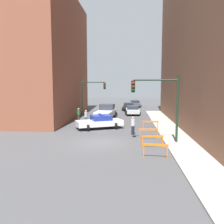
# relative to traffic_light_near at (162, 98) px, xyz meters

# --- Properties ---
(ground_plane) EXTENTS (120.00, 120.00, 0.00)m
(ground_plane) POSITION_rel_traffic_light_near_xyz_m (-4.73, -0.11, -3.53)
(ground_plane) COLOR #424244
(sidewalk_right) EXTENTS (2.40, 44.00, 0.12)m
(sidewalk_right) POSITION_rel_traffic_light_near_xyz_m (1.47, -0.11, -3.47)
(sidewalk_right) COLOR #9E998E
(sidewalk_right) RESTS_ON ground_plane
(building_corner_left) EXTENTS (14.00, 20.00, 16.22)m
(building_corner_left) POSITION_rel_traffic_light_near_xyz_m (-16.73, 13.89, 4.58)
(building_corner_left) COLOR brown
(building_corner_left) RESTS_ON ground_plane
(traffic_light_near) EXTENTS (3.64, 0.35, 5.20)m
(traffic_light_near) POSITION_rel_traffic_light_near_xyz_m (0.00, 0.00, 0.00)
(traffic_light_near) COLOR black
(traffic_light_near) RESTS_ON sidewalk_right
(traffic_light_far) EXTENTS (3.44, 0.35, 5.20)m
(traffic_light_far) POSITION_rel_traffic_light_near_xyz_m (-8.03, 15.54, -0.13)
(traffic_light_far) COLOR black
(traffic_light_far) RESTS_ON ground_plane
(police_car) EXTENTS (5.05, 3.61, 1.52)m
(police_car) POSITION_rel_traffic_light_near_xyz_m (-5.51, 5.94, -2.81)
(police_car) COLOR white
(police_car) RESTS_ON ground_plane
(white_truck) EXTENTS (3.04, 5.59, 1.90)m
(white_truck) POSITION_rel_traffic_light_near_xyz_m (-5.55, 13.29, -2.62)
(white_truck) COLOR silver
(white_truck) RESTS_ON ground_plane
(parked_car_near) EXTENTS (2.43, 4.39, 1.31)m
(parked_car_near) POSITION_rel_traffic_light_near_xyz_m (-1.98, 17.85, -2.86)
(parked_car_near) COLOR silver
(parked_car_near) RESTS_ON ground_plane
(parked_car_mid) EXTENTS (2.43, 4.39, 1.31)m
(parked_car_mid) POSITION_rel_traffic_light_near_xyz_m (-2.54, 24.03, -2.86)
(parked_car_mid) COLOR black
(parked_car_mid) RESTS_ON ground_plane
(parked_car_far) EXTENTS (2.53, 4.45, 1.31)m
(parked_car_far) POSITION_rel_traffic_light_near_xyz_m (-1.31, 30.17, -2.86)
(parked_car_far) COLOR #474C51
(parked_car_far) RESTS_ON ground_plane
(pedestrian_crossing) EXTENTS (0.45, 0.45, 1.66)m
(pedestrian_crossing) POSITION_rel_traffic_light_near_xyz_m (-7.39, 8.50, -2.67)
(pedestrian_crossing) COLOR #474C66
(pedestrian_crossing) RESTS_ON ground_plane
(pedestrian_corner) EXTENTS (0.51, 0.51, 1.66)m
(pedestrian_corner) POSITION_rel_traffic_light_near_xyz_m (-8.69, 10.73, -2.67)
(pedestrian_corner) COLOR #382D23
(pedestrian_corner) RESTS_ON ground_plane
(pedestrian_sidewalk) EXTENTS (0.47, 0.47, 1.66)m
(pedestrian_sidewalk) POSITION_rel_traffic_light_near_xyz_m (-2.16, 3.12, -2.67)
(pedestrian_sidewalk) COLOR black
(pedestrian_sidewalk) RESTS_ON ground_plane
(barrier_front) EXTENTS (1.59, 0.34, 0.90)m
(barrier_front) POSITION_rel_traffic_light_near_xyz_m (-0.87, -3.90, -2.91)
(barrier_front) COLOR orange
(barrier_front) RESTS_ON ground_plane
(barrier_mid) EXTENTS (1.60, 0.25, 0.90)m
(barrier_mid) POSITION_rel_traffic_light_near_xyz_m (-0.82, -1.43, -2.91)
(barrier_mid) COLOR orange
(barrier_mid) RESTS_ON ground_plane
(barrier_back) EXTENTS (1.60, 0.25, 0.90)m
(barrier_back) POSITION_rel_traffic_light_near_xyz_m (-0.90, 1.35, -2.91)
(barrier_back) COLOR orange
(barrier_back) RESTS_ON ground_plane
(barrier_corner) EXTENTS (1.60, 0.18, 0.90)m
(barrier_corner) POSITION_rel_traffic_light_near_xyz_m (-0.36, 5.67, -2.91)
(barrier_corner) COLOR orange
(barrier_corner) RESTS_ON ground_plane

